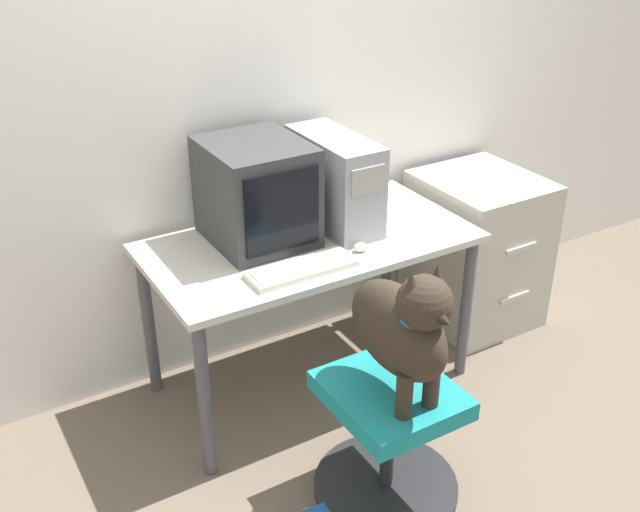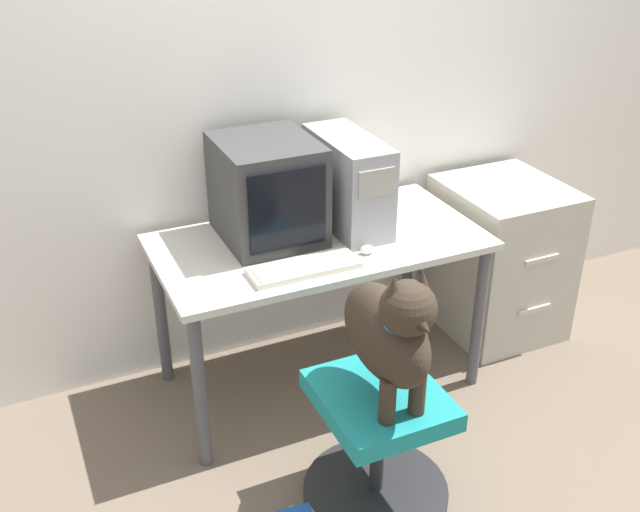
{
  "view_description": "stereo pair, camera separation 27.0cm",
  "coord_description": "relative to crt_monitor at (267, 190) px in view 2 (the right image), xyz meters",
  "views": [
    {
      "loc": [
        -1.37,
        -2.02,
        2.07
      ],
      "look_at": [
        -0.14,
        0.04,
        0.81
      ],
      "focal_mm": 42.0,
      "sensor_mm": 36.0,
      "label": 1
    },
    {
      "loc": [
        -1.13,
        -2.14,
        2.07
      ],
      "look_at": [
        -0.14,
        0.04,
        0.81
      ],
      "focal_mm": 42.0,
      "sensor_mm": 36.0,
      "label": 2
    }
  ],
  "objects": [
    {
      "name": "filing_cabinet",
      "position": [
        1.16,
        -0.05,
        -0.54
      ],
      "size": [
        0.52,
        0.58,
        0.75
      ],
      "color": "#B7B2A3",
      "rests_on": "ground_plane"
    },
    {
      "name": "desk",
      "position": [
        0.18,
        -0.11,
        -0.29
      ],
      "size": [
        1.34,
        0.69,
        0.71
      ],
      "color": "beige",
      "rests_on": "ground_plane"
    },
    {
      "name": "office_chair",
      "position": [
        0.08,
        -0.84,
        -0.67
      ],
      "size": [
        0.53,
        0.53,
        0.48
      ],
      "color": "#262628",
      "rests_on": "ground_plane"
    },
    {
      "name": "dog",
      "position": [
        0.08,
        -0.88,
        -0.16
      ],
      "size": [
        0.2,
        0.47,
        0.53
      ],
      "color": "#33281E",
      "rests_on": "office_chair"
    },
    {
      "name": "pc_tower",
      "position": [
        0.34,
        -0.03,
        -0.01
      ],
      "size": [
        0.2,
        0.49,
        0.38
      ],
      "color": "#99999E",
      "rests_on": "desk"
    },
    {
      "name": "computer_mouse",
      "position": [
        0.29,
        -0.31,
        -0.19
      ],
      "size": [
        0.06,
        0.04,
        0.04
      ],
      "color": "silver",
      "rests_on": "desk"
    },
    {
      "name": "keyboard",
      "position": [
        0.01,
        -0.33,
        -0.19
      ],
      "size": [
        0.42,
        0.15,
        0.03
      ],
      "color": "beige",
      "rests_on": "desk"
    },
    {
      "name": "wall_back",
      "position": [
        0.18,
        0.3,
        0.39
      ],
      "size": [
        8.0,
        0.05,
        2.6
      ],
      "color": "white",
      "rests_on": "ground_plane"
    },
    {
      "name": "ground_plane",
      "position": [
        0.18,
        -0.46,
        -0.91
      ],
      "size": [
        12.0,
        12.0,
        0.0
      ],
      "primitive_type": "plane",
      "color": "#6B5B4C"
    },
    {
      "name": "crt_monitor",
      "position": [
        0.0,
        0.0,
        0.0
      ],
      "size": [
        0.38,
        0.44,
        0.41
      ],
      "color": "#383838",
      "rests_on": "desk"
    }
  ]
}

